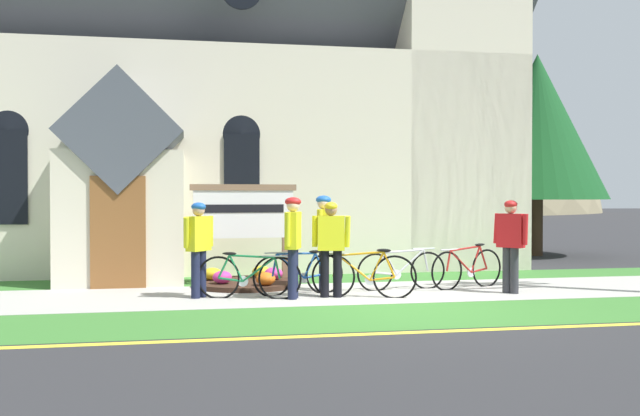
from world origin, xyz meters
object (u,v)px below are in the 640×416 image
bicycle_red (467,268)px  bicycle_orange (364,275)px  church_sign (244,216)px  cyclist_in_orange_jersey (293,239)px  cyclist_in_red_jersey (331,242)px  cyclist_in_white_jersey (199,243)px  bicycle_black (401,270)px  bicycle_silver (249,277)px  cyclist_in_yellow_jersey (511,239)px  bicycle_yellow (299,274)px  cyclist_in_green_jersey (324,234)px  roadside_conifer (537,127)px

bicycle_red → bicycle_orange: (-2.19, -0.83, 0.01)m
church_sign → cyclist_in_orange_jersey: church_sign is taller
cyclist_in_red_jersey → cyclist_in_white_jersey: 2.24m
cyclist_in_red_jersey → bicycle_black: bearing=26.6°
church_sign → bicycle_silver: 2.33m
bicycle_orange → cyclist_in_orange_jersey: bearing=176.6°
bicycle_black → cyclist_in_yellow_jersey: 2.03m
bicycle_silver → bicycle_red: bearing=8.2°
bicycle_red → bicycle_orange: 2.34m
bicycle_black → church_sign: bearing=151.6°
bicycle_yellow → bicycle_silver: (-0.92, -0.35, 0.01)m
church_sign → bicycle_yellow: (0.82, -1.77, -0.96)m
bicycle_yellow → cyclist_in_green_jersey: cyclist_in_green_jersey is taller
cyclist_in_red_jersey → cyclist_in_white_jersey: (-2.21, 0.37, -0.00)m
bicycle_red → bicycle_orange: size_ratio=0.95×
cyclist_in_orange_jersey → bicycle_yellow: bearing=69.9°
bicycle_black → cyclist_in_red_jersey: 1.75m
bicycle_orange → cyclist_in_green_jersey: cyclist_in_green_jersey is taller
bicycle_black → bicycle_yellow: bearing=-172.0°
cyclist_in_yellow_jersey → cyclist_in_green_jersey: size_ratio=0.95×
bicycle_orange → bicycle_black: bearing=42.9°
bicycle_yellow → cyclist_in_green_jersey: size_ratio=0.96×
cyclist_in_orange_jersey → church_sign: bearing=105.5°
bicycle_silver → bicycle_black: 2.93m
bicycle_silver → roadside_conifer: 11.83m
bicycle_red → cyclist_in_green_jersey: 2.79m
bicycle_yellow → cyclist_in_red_jersey: bearing=-44.6°
cyclist_in_yellow_jersey → cyclist_in_orange_jersey: (-3.88, 0.06, 0.04)m
bicycle_silver → church_sign: bearing=87.4°
bicycle_red → roadside_conifer: roadside_conifer is taller
church_sign → cyclist_in_red_jersey: (1.29, -2.23, -0.39)m
bicycle_silver → cyclist_in_orange_jersey: 0.98m
bicycle_yellow → roadside_conifer: size_ratio=0.29×
cyclist_in_orange_jersey → bicycle_silver: bearing=167.6°
cyclist_in_yellow_jersey → cyclist_in_white_jersey: cyclist_in_yellow_jersey is taller
roadside_conifer → cyclist_in_green_jersey: bearing=-140.1°
cyclist_in_yellow_jersey → roadside_conifer: size_ratio=0.29×
church_sign → bicycle_yellow: 2.17m
cyclist_in_green_jersey → roadside_conifer: 10.12m
cyclist_in_white_jersey → cyclist_in_yellow_jersey: bearing=-5.0°
bicycle_black → cyclist_in_orange_jersey: cyclist_in_orange_jersey is taller
cyclist_in_yellow_jersey → cyclist_in_red_jersey: size_ratio=1.02×
church_sign → roadside_conifer: (8.82, 4.91, 2.37)m
bicycle_silver → bicycle_red: (4.13, 0.59, 0.00)m
bicycle_orange → cyclist_in_white_jersey: bearing=170.0°
cyclist_in_green_jersey → cyclist_in_yellow_jersey: bearing=-17.2°
bicycle_red → bicycle_orange: bearing=-159.4°
cyclist_in_green_jersey → roadside_conifer: bearing=39.9°
bicycle_red → bicycle_black: 1.27m
bicycle_orange → roadside_conifer: 10.60m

